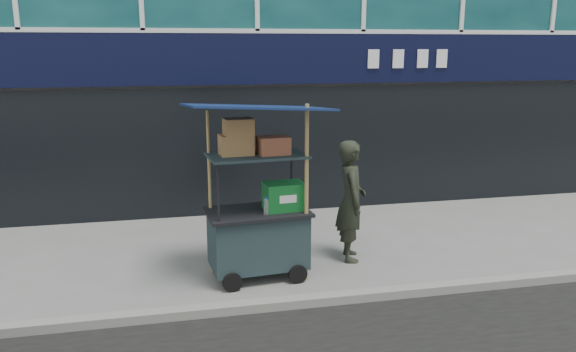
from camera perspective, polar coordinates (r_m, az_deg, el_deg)
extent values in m
plane|color=slate|center=(7.33, 2.12, -12.30)|extent=(80.00, 80.00, 0.00)
cube|color=gray|center=(7.13, 2.53, -12.53)|extent=(80.00, 0.18, 0.12)
cube|color=black|center=(10.41, -3.08, 11.75)|extent=(15.68, 0.06, 0.90)
cube|color=black|center=(10.62, -3.00, 2.54)|extent=(15.68, 0.04, 2.40)
cube|color=#1B282E|center=(7.79, -3.08, -6.47)|extent=(1.35, 0.87, 0.75)
cylinder|color=black|center=(7.48, -5.66, -10.71)|extent=(0.26, 0.08, 0.26)
cylinder|color=black|center=(7.70, 1.02, -9.95)|extent=(0.26, 0.08, 0.26)
cube|color=black|center=(7.66, -3.11, -3.67)|extent=(1.45, 0.96, 0.04)
cylinder|color=black|center=(7.14, -7.10, -1.84)|extent=(0.04, 0.04, 0.81)
cylinder|color=black|center=(7.43, 1.89, -1.14)|extent=(0.04, 0.04, 0.81)
cylinder|color=black|center=(7.75, -7.97, -0.66)|extent=(0.04, 0.04, 0.81)
cylinder|color=black|center=(8.02, 0.37, -0.06)|extent=(0.04, 0.04, 0.81)
cube|color=#1B282E|center=(7.48, -3.19, 2.10)|extent=(1.35, 0.87, 0.03)
cylinder|color=olive|center=(7.46, 1.88, -1.94)|extent=(0.06, 0.06, 2.42)
cylinder|color=olive|center=(7.79, -7.94, -1.81)|extent=(0.05, 0.05, 2.31)
cube|color=#0D1E4C|center=(7.38, -3.25, 7.01)|extent=(1.94, 1.45, 0.21)
cube|color=#0D5614|center=(7.65, -0.41, -2.05)|extent=(0.57, 0.42, 0.38)
cylinder|color=silver|center=(7.44, -2.23, -3.13)|extent=(0.08, 0.08, 0.21)
cylinder|color=blue|center=(7.41, -2.24, -2.26)|extent=(0.04, 0.04, 0.02)
cube|color=olive|center=(7.44, -5.31, 3.18)|extent=(0.46, 0.36, 0.27)
cube|color=#9B6D43|center=(7.46, -1.49, 3.13)|extent=(0.43, 0.34, 0.24)
cube|color=olive|center=(7.39, -5.07, 5.02)|extent=(0.40, 0.31, 0.21)
imported|color=#24291E|center=(8.36, 6.41, -2.50)|extent=(0.54, 0.72, 1.81)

